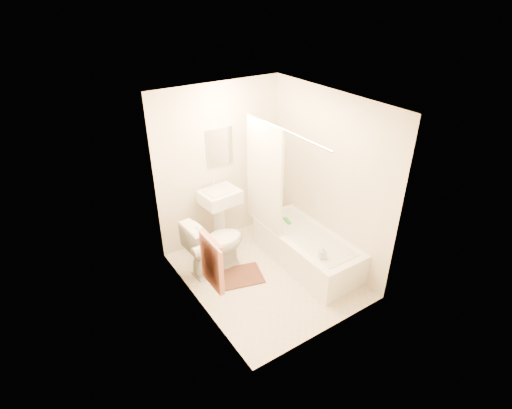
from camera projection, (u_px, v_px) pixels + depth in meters
floor at (266, 275)px, 5.51m from camera, size 2.40×2.40×0.00m
ceiling at (269, 102)px, 4.33m from camera, size 2.40×2.40×0.00m
wall_back at (220, 166)px, 5.79m from camera, size 2.00×0.02×2.40m
wall_left at (194, 222)px, 4.44m from camera, size 0.02×2.40×2.40m
wall_right at (328, 179)px, 5.40m from camera, size 0.02×2.40×2.40m
mirror at (220, 147)px, 5.63m from camera, size 0.40×0.03×0.55m
curtain_rod at (284, 130)px, 4.75m from camera, size 0.03×1.70×0.03m
shower_curtain at (264, 177)px, 5.42m from camera, size 0.04×0.80×1.55m
towel_bar at (208, 239)px, 4.33m from camera, size 0.02×0.60×0.02m
towel at (212, 262)px, 4.50m from camera, size 0.06×0.45×0.66m
toilet_paper at (198, 251)px, 4.81m from camera, size 0.11×0.12×0.12m
toilet at (215, 244)px, 5.44m from camera, size 0.86×0.52×0.82m
sink at (220, 217)px, 5.87m from camera, size 0.56×0.47×1.04m
bathtub at (307, 249)px, 5.64m from camera, size 0.72×1.66×0.47m
bath_mat at (240, 276)px, 5.47m from camera, size 0.71×0.61×0.02m
soap_bottle at (322, 252)px, 5.03m from camera, size 0.11×0.11×0.19m
scrub_brush at (287, 221)px, 5.83m from camera, size 0.09×0.18×0.04m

